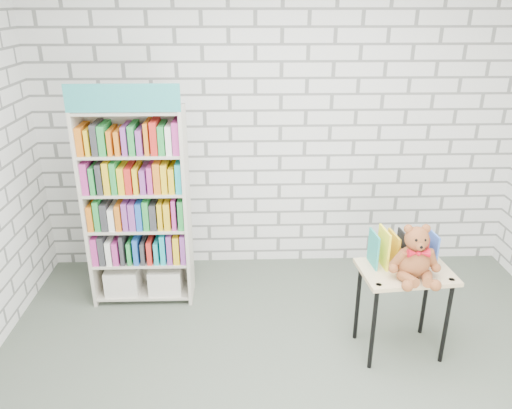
{
  "coord_description": "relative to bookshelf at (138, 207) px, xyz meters",
  "views": [
    {
      "loc": [
        -0.37,
        -2.53,
        2.5
      ],
      "look_at": [
        -0.26,
        0.95,
        1.05
      ],
      "focal_mm": 35.0,
      "sensor_mm": 36.0,
      "label": 1
    }
  ],
  "objects": [
    {
      "name": "ground",
      "position": [
        1.24,
        -1.36,
        -0.87
      ],
      "size": [
        4.5,
        4.5,
        0.0
      ],
      "primitive_type": "plane",
      "color": "#4A5447",
      "rests_on": "ground"
    },
    {
      "name": "room_shell",
      "position": [
        1.24,
        -1.36,
        0.91
      ],
      "size": [
        4.52,
        4.02,
        2.81
      ],
      "color": "silver",
      "rests_on": "ground"
    },
    {
      "name": "bookshelf",
      "position": [
        0.0,
        0.0,
        0.0
      ],
      "size": [
        0.85,
        0.33,
        1.92
      ],
      "color": "beige",
      "rests_on": "ground"
    },
    {
      "name": "display_table",
      "position": [
        2.04,
        -0.81,
        -0.28
      ],
      "size": [
        0.68,
        0.5,
        0.69
      ],
      "color": "tan",
      "rests_on": "ground"
    },
    {
      "name": "table_books",
      "position": [
        2.03,
        -0.71,
        -0.05
      ],
      "size": [
        0.47,
        0.24,
        0.27
      ],
      "color": "teal",
      "rests_on": "display_table"
    },
    {
      "name": "teddy_bear",
      "position": [
        2.06,
        -0.91,
        -0.02
      ],
      "size": [
        0.36,
        0.33,
        0.39
      ],
      "color": "brown",
      "rests_on": "display_table"
    }
  ]
}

